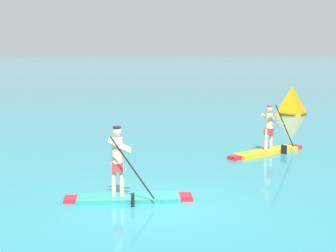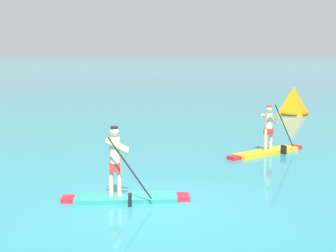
{
  "view_description": "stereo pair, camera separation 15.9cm",
  "coord_description": "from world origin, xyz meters",
  "views": [
    {
      "loc": [
        -0.86,
        -11.09,
        3.58
      ],
      "look_at": [
        1.06,
        7.77,
        0.65
      ],
      "focal_mm": 54.27,
      "sensor_mm": 36.0,
      "label": 1
    },
    {
      "loc": [
        -0.7,
        -11.11,
        3.58
      ],
      "look_at": [
        1.06,
        7.77,
        0.65
      ],
      "focal_mm": 54.27,
      "sensor_mm": 36.0,
      "label": 2
    }
  ],
  "objects": [
    {
      "name": "ground",
      "position": [
        0.0,
        0.0,
        0.0
      ],
      "size": [
        440.0,
        440.0,
        0.0
      ],
      "primitive_type": "plane",
      "color": "teal"
    },
    {
      "name": "paddleboarder_mid_center",
      "position": [
        -0.68,
        0.57,
        0.38
      ],
      "size": [
        3.04,
        0.95,
        1.82
      ],
      "rotation": [
        0.0,
        0.0,
        -0.03
      ],
      "color": "teal",
      "rests_on": "ground"
    },
    {
      "name": "paddleboarder_far_right",
      "position": [
        4.25,
        5.49,
        0.33
      ],
      "size": [
        3.06,
        2.1,
        1.75
      ],
      "rotation": [
        0.0,
        0.0,
        0.56
      ],
      "color": "yellow",
      "rests_on": "ground"
    },
    {
      "name": "race_marker_buoy",
      "position": [
        8.63,
        15.56,
        0.68
      ],
      "size": [
        1.63,
        1.63,
        1.5
      ],
      "color": "orange",
      "rests_on": "ground"
    }
  ]
}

